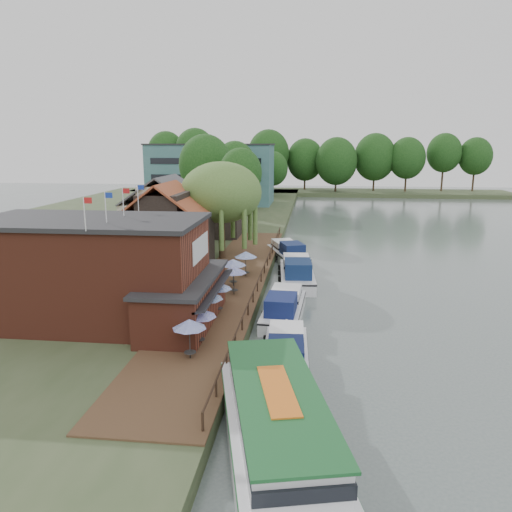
{
  "coord_description": "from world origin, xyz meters",
  "views": [
    {
      "loc": [
        -0.8,
        -32.91,
        13.19
      ],
      "look_at": [
        -6.0,
        12.0,
        3.0
      ],
      "focal_mm": 35.0,
      "sensor_mm": 36.0,
      "label": 1
    }
  ],
  "objects_px": {
    "willow": "(222,211)",
    "umbrella_1": "(199,327)",
    "cottage_b": "(167,213)",
    "umbrella_4": "(234,280)",
    "umbrella_3": "(218,297)",
    "umbrella_0": "(190,339)",
    "tour_boat": "(280,434)",
    "cottage_c": "(215,204)",
    "cruiser_2": "(297,269)",
    "cruiser_3": "(288,250)",
    "cruiser_1": "(284,304)",
    "umbrella_5": "(233,272)",
    "hotel_block": "(212,174)",
    "umbrella_2": "(206,308)",
    "swan": "(273,409)",
    "umbrella_6": "(246,264)",
    "cottage_a": "(167,227)",
    "cruiser_0": "(286,349)",
    "pub": "(119,271)"
  },
  "relations": [
    {
      "from": "willow",
      "to": "umbrella_1",
      "type": "relative_size",
      "value": 4.39
    },
    {
      "from": "willow",
      "to": "cottage_b",
      "type": "bearing_deg",
      "value": 146.31
    },
    {
      "from": "umbrella_4",
      "to": "umbrella_1",
      "type": "bearing_deg",
      "value": -92.45
    },
    {
      "from": "willow",
      "to": "umbrella_3",
      "type": "bearing_deg",
      "value": -80.6
    },
    {
      "from": "umbrella_0",
      "to": "tour_boat",
      "type": "height_order",
      "value": "umbrella_0"
    },
    {
      "from": "cottage_b",
      "to": "cottage_c",
      "type": "xyz_separation_m",
      "value": [
        4.0,
        9.0,
        0.0
      ]
    },
    {
      "from": "cruiser_2",
      "to": "cruiser_3",
      "type": "distance_m",
      "value": 9.51
    },
    {
      "from": "cruiser_1",
      "to": "cruiser_3",
      "type": "bearing_deg",
      "value": 95.4
    },
    {
      "from": "umbrella_5",
      "to": "cottage_c",
      "type": "bearing_deg",
      "value": 104.65
    },
    {
      "from": "hotel_block",
      "to": "cottage_b",
      "type": "height_order",
      "value": "hotel_block"
    },
    {
      "from": "umbrella_1",
      "to": "umbrella_2",
      "type": "xyz_separation_m",
      "value": [
        -0.35,
        3.55,
        0.0
      ]
    },
    {
      "from": "umbrella_0",
      "to": "cruiser_2",
      "type": "distance_m",
      "value": 21.42
    },
    {
      "from": "cottage_c",
      "to": "willow",
      "type": "relative_size",
      "value": 0.82
    },
    {
      "from": "cottage_b",
      "to": "umbrella_5",
      "type": "height_order",
      "value": "cottage_b"
    },
    {
      "from": "cruiser_2",
      "to": "cruiser_3",
      "type": "height_order",
      "value": "cruiser_2"
    },
    {
      "from": "umbrella_0",
      "to": "swan",
      "type": "height_order",
      "value": "umbrella_0"
    },
    {
      "from": "umbrella_0",
      "to": "umbrella_1",
      "type": "relative_size",
      "value": 1.0
    },
    {
      "from": "umbrella_5",
      "to": "umbrella_6",
      "type": "height_order",
      "value": "same"
    },
    {
      "from": "cottage_c",
      "to": "cruiser_2",
      "type": "xyz_separation_m",
      "value": [
        11.76,
        -19.05,
        -3.92
      ]
    },
    {
      "from": "cottage_a",
      "to": "cruiser_0",
      "type": "distance_m",
      "value": 23.14
    },
    {
      "from": "cottage_b",
      "to": "cottage_c",
      "type": "height_order",
      "value": "same"
    },
    {
      "from": "umbrella_2",
      "to": "swan",
      "type": "bearing_deg",
      "value": -59.43
    },
    {
      "from": "cottage_a",
      "to": "umbrella_0",
      "type": "height_order",
      "value": "cottage_a"
    },
    {
      "from": "pub",
      "to": "umbrella_6",
      "type": "distance_m",
      "value": 14.76
    },
    {
      "from": "hotel_block",
      "to": "cruiser_1",
      "type": "height_order",
      "value": "hotel_block"
    },
    {
      "from": "hotel_block",
      "to": "umbrella_5",
      "type": "distance_m",
      "value": 63.38
    },
    {
      "from": "cottage_c",
      "to": "umbrella_4",
      "type": "relative_size",
      "value": 3.58
    },
    {
      "from": "hotel_block",
      "to": "umbrella_2",
      "type": "relative_size",
      "value": 10.4
    },
    {
      "from": "umbrella_4",
      "to": "cruiser_3",
      "type": "relative_size",
      "value": 0.24
    },
    {
      "from": "pub",
      "to": "hotel_block",
      "type": "distance_m",
      "value": 71.49
    },
    {
      "from": "umbrella_1",
      "to": "umbrella_6",
      "type": "distance_m",
      "value": 16.51
    },
    {
      "from": "hotel_block",
      "to": "umbrella_4",
      "type": "distance_m",
      "value": 65.96
    },
    {
      "from": "umbrella_0",
      "to": "umbrella_1",
      "type": "xyz_separation_m",
      "value": [
        0.08,
        1.99,
        0.0
      ]
    },
    {
      "from": "umbrella_1",
      "to": "tour_boat",
      "type": "height_order",
      "value": "umbrella_1"
    },
    {
      "from": "cottage_c",
      "to": "willow",
      "type": "distance_m",
      "value": 14.46
    },
    {
      "from": "hotel_block",
      "to": "umbrella_2",
      "type": "distance_m",
      "value": 72.75
    },
    {
      "from": "pub",
      "to": "cruiser_1",
      "type": "distance_m",
      "value": 12.55
    },
    {
      "from": "umbrella_2",
      "to": "umbrella_5",
      "type": "xyz_separation_m",
      "value": [
        0.34,
        9.68,
        0.0
      ]
    },
    {
      "from": "umbrella_1",
      "to": "cottage_b",
      "type": "bearing_deg",
      "value": 109.92
    },
    {
      "from": "umbrella_0",
      "to": "umbrella_2",
      "type": "xyz_separation_m",
      "value": [
        -0.27,
        5.54,
        0.0
      ]
    },
    {
      "from": "hotel_block",
      "to": "willow",
      "type": "bearing_deg",
      "value": -77.29
    },
    {
      "from": "umbrella_4",
      "to": "umbrella_6",
      "type": "xyz_separation_m",
      "value": [
        0.19,
        5.82,
        0.0
      ]
    },
    {
      "from": "umbrella_2",
      "to": "cruiser_1",
      "type": "distance_m",
      "value": 7.11
    },
    {
      "from": "cruiser_1",
      "to": "swan",
      "type": "relative_size",
      "value": 22.12
    },
    {
      "from": "umbrella_3",
      "to": "umbrella_2",
      "type": "bearing_deg",
      "value": -98.74
    },
    {
      "from": "hotel_block",
      "to": "swan",
      "type": "bearing_deg",
      "value": -76.38
    },
    {
      "from": "umbrella_1",
      "to": "swan",
      "type": "xyz_separation_m",
      "value": [
        5.04,
        -5.57,
        -2.07
      ]
    },
    {
      "from": "umbrella_0",
      "to": "cruiser_3",
      "type": "bearing_deg",
      "value": 82.4
    },
    {
      "from": "umbrella_4",
      "to": "hotel_block",
      "type": "bearing_deg",
      "value": 103.07
    },
    {
      "from": "hotel_block",
      "to": "willow",
      "type": "xyz_separation_m",
      "value": [
        11.5,
        -51.0,
        -0.94
      ]
    }
  ]
}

